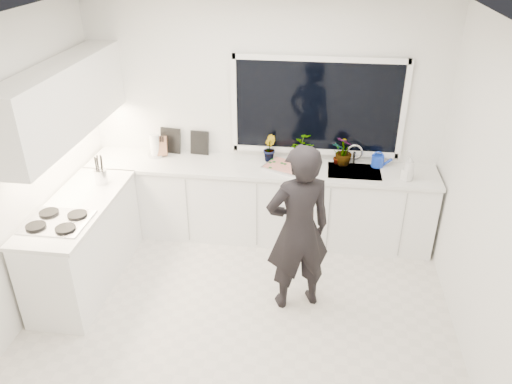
# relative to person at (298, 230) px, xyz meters

# --- Properties ---
(floor) EXTENTS (4.00, 3.50, 0.02)m
(floor) POSITION_rel_person_xyz_m (-0.50, -0.28, -0.86)
(floor) COLOR beige
(floor) RESTS_ON ground
(wall_back) EXTENTS (4.00, 0.02, 2.70)m
(wall_back) POSITION_rel_person_xyz_m (-0.50, 1.48, 0.50)
(wall_back) COLOR white
(wall_back) RESTS_ON ground
(wall_left) EXTENTS (0.02, 3.50, 2.70)m
(wall_left) POSITION_rel_person_xyz_m (-2.51, -0.28, 0.50)
(wall_left) COLOR white
(wall_left) RESTS_ON ground
(wall_right) EXTENTS (0.02, 3.50, 2.70)m
(wall_right) POSITION_rel_person_xyz_m (1.51, -0.28, 0.50)
(wall_right) COLOR white
(wall_right) RESTS_ON ground
(ceiling) EXTENTS (4.00, 3.50, 0.02)m
(ceiling) POSITION_rel_person_xyz_m (-0.50, -0.28, 1.86)
(ceiling) COLOR white
(ceiling) RESTS_ON wall_back
(window) EXTENTS (1.80, 0.02, 1.00)m
(window) POSITION_rel_person_xyz_m (0.10, 1.44, 0.70)
(window) COLOR black
(window) RESTS_ON wall_back
(base_cabinets_back) EXTENTS (3.92, 0.58, 0.88)m
(base_cabinets_back) POSITION_rel_person_xyz_m (-0.50, 1.17, -0.41)
(base_cabinets_back) COLOR white
(base_cabinets_back) RESTS_ON floor
(base_cabinets_left) EXTENTS (0.58, 1.60, 0.88)m
(base_cabinets_left) POSITION_rel_person_xyz_m (-2.17, 0.07, -0.41)
(base_cabinets_left) COLOR white
(base_cabinets_left) RESTS_ON floor
(countertop_back) EXTENTS (3.94, 0.62, 0.04)m
(countertop_back) POSITION_rel_person_xyz_m (-0.50, 1.16, 0.05)
(countertop_back) COLOR silver
(countertop_back) RESTS_ON base_cabinets_back
(countertop_left) EXTENTS (0.62, 1.60, 0.04)m
(countertop_left) POSITION_rel_person_xyz_m (-2.17, 0.07, 0.05)
(countertop_left) COLOR silver
(countertop_left) RESTS_ON base_cabinets_left
(upper_cabinets) EXTENTS (0.34, 2.10, 0.70)m
(upper_cabinets) POSITION_rel_person_xyz_m (-2.29, 0.42, 1.00)
(upper_cabinets) COLOR white
(upper_cabinets) RESTS_ON wall_left
(sink) EXTENTS (0.58, 0.42, 0.14)m
(sink) POSITION_rel_person_xyz_m (0.55, 1.17, 0.02)
(sink) COLOR silver
(sink) RESTS_ON countertop_back
(faucet) EXTENTS (0.03, 0.03, 0.22)m
(faucet) POSITION_rel_person_xyz_m (0.55, 1.37, 0.18)
(faucet) COLOR silver
(faucet) RESTS_ON countertop_back
(stovetop) EXTENTS (0.56, 0.48, 0.03)m
(stovetop) POSITION_rel_person_xyz_m (-2.19, -0.28, 0.09)
(stovetop) COLOR black
(stovetop) RESTS_ON countertop_left
(person) EXTENTS (0.73, 0.61, 1.70)m
(person) POSITION_rel_person_xyz_m (0.00, 0.00, 0.00)
(person) COLOR black
(person) RESTS_ON floor
(pizza_tray) EXTENTS (0.56, 0.50, 0.03)m
(pizza_tray) POSITION_rel_person_xyz_m (-0.20, 1.14, 0.09)
(pizza_tray) COLOR silver
(pizza_tray) RESTS_ON countertop_back
(pizza) EXTENTS (0.51, 0.44, 0.01)m
(pizza) POSITION_rel_person_xyz_m (-0.20, 1.14, 0.10)
(pizza) COLOR red
(pizza) RESTS_ON pizza_tray
(watering_can) EXTENTS (0.18, 0.18, 0.13)m
(watering_can) POSITION_rel_person_xyz_m (0.81, 1.33, 0.14)
(watering_can) COLOR #1335B6
(watering_can) RESTS_ON countertop_back
(paper_towel_roll) EXTENTS (0.14, 0.14, 0.26)m
(paper_towel_roll) POSITION_rel_person_xyz_m (-1.75, 1.27, 0.20)
(paper_towel_roll) COLOR white
(paper_towel_roll) RESTS_ON countertop_back
(knife_block) EXTENTS (0.15, 0.13, 0.22)m
(knife_block) POSITION_rel_person_xyz_m (-1.68, 1.31, 0.18)
(knife_block) COLOR olive
(knife_block) RESTS_ON countertop_back
(utensil_crock) EXTENTS (0.17, 0.17, 0.16)m
(utensil_crock) POSITION_rel_person_xyz_m (-2.10, 0.52, 0.15)
(utensil_crock) COLOR silver
(utensil_crock) RESTS_ON countertop_left
(picture_frame_large) EXTENTS (0.22, 0.04, 0.28)m
(picture_frame_large) POSITION_rel_person_xyz_m (-1.25, 1.41, 0.21)
(picture_frame_large) COLOR black
(picture_frame_large) RESTS_ON countertop_back
(picture_frame_small) EXTENTS (0.25, 0.05, 0.30)m
(picture_frame_small) POSITION_rel_person_xyz_m (-1.60, 1.41, 0.22)
(picture_frame_small) COLOR black
(picture_frame_small) RESTS_ON countertop_back
(herb_plants) EXTENTS (1.06, 0.37, 0.33)m
(herb_plants) POSITION_rel_person_xyz_m (0.05, 1.33, 0.23)
(herb_plants) COLOR #26662D
(herb_plants) RESTS_ON countertop_back
(soap_bottles) EXTENTS (0.14, 0.13, 0.30)m
(soap_bottles) POSITION_rel_person_xyz_m (1.10, 1.02, 0.21)
(soap_bottles) COLOR #D8BF66
(soap_bottles) RESTS_ON countertop_back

